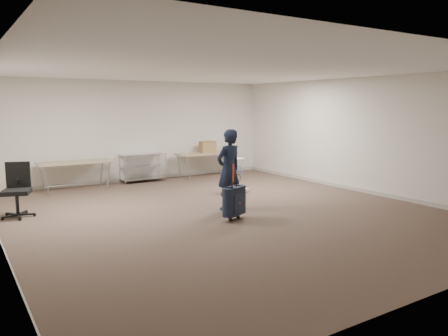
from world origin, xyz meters
TOP-DOWN VIEW (x-y plane):
  - ground at (0.00, 0.00)m, footprint 9.00×9.00m
  - room_shell at (0.00, 1.38)m, footprint 8.00×9.00m
  - folding_table_left at (-1.90, 3.95)m, footprint 1.80×0.75m
  - folding_table_right at (1.90, 3.95)m, footprint 1.80×0.75m
  - wire_shelf at (0.00, 4.20)m, footprint 1.22×0.47m
  - person at (0.25, 0.18)m, footprint 0.66×0.49m
  - suitcase at (-0.12, -0.57)m, footprint 0.44×0.34m
  - office_chair at (-3.50, 1.85)m, footprint 0.63×0.64m
  - equipment_cart at (1.37, 1.56)m, footprint 0.58×0.58m
  - cardboard_box at (2.00, 4.05)m, footprint 0.48×0.38m

SIDE VIEW (x-z plane):
  - ground at x=0.00m, z-range 0.00..0.00m
  - room_shell at x=0.00m, z-range -4.45..4.55m
  - equipment_cart at x=1.37m, z-range -0.20..0.64m
  - office_chair at x=-3.50m, z-range -0.21..0.84m
  - suitcase at x=-0.12m, z-range -0.17..0.88m
  - wire_shelf at x=0.00m, z-range 0.04..0.84m
  - folding_table_left at x=-1.90m, z-range 0.31..1.04m
  - folding_table_right at x=1.90m, z-range 0.31..1.04m
  - person at x=0.25m, z-range 0.00..1.65m
  - cardboard_box at x=2.00m, z-range 0.73..1.06m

